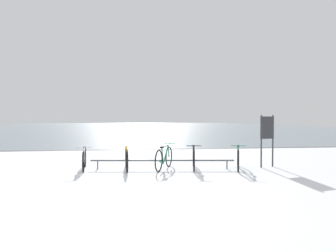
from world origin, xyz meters
name	(u,v)px	position (x,y,z in m)	size (l,w,h in m)	color
ground	(129,127)	(0.00, 53.90, -0.04)	(80.00, 132.00, 0.08)	white
bike_rack	(162,161)	(1.35, 3.66, 0.27)	(4.61, 0.60, 0.31)	#4C5156
bicycle_0	(84,159)	(-1.15, 3.95, 0.34)	(0.46, 1.67, 0.75)	black
bicycle_1	(127,159)	(0.20, 3.71, 0.35)	(0.46, 1.70, 0.78)	black
bicycle_2	(164,158)	(1.40, 3.63, 0.37)	(0.78, 1.59, 0.81)	black
bicycle_3	(194,158)	(2.36, 3.58, 0.36)	(0.50, 1.69, 0.80)	black
bicycle_4	(238,158)	(3.76, 3.33, 0.36)	(0.67, 1.58, 0.80)	black
info_sign	(267,132)	(4.89, 3.64, 1.17)	(0.54, 0.20, 1.76)	#33383D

